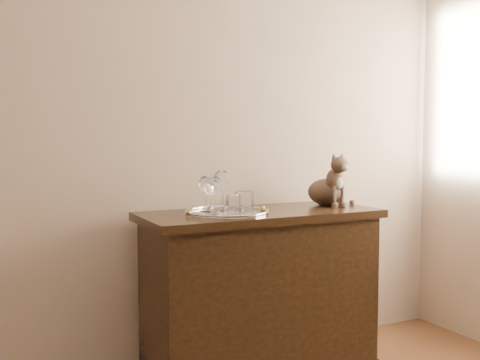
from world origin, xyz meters
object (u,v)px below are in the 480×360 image
object	(u,v)px
wine_glass_a	(206,194)
cat	(326,179)
wine_glass_d	(215,194)
wine_glass_c	(211,196)
tumbler_c	(245,201)
wine_glass_b	(222,190)
tray	(227,213)
sideboard	(261,295)
tumbler_b	(232,205)

from	to	relation	value
wine_glass_a	cat	size ratio (longest dim) A/B	0.61
wine_glass_a	wine_glass_d	distance (m)	0.06
wine_glass_d	cat	world-z (taller)	cat
wine_glass_a	wine_glass_c	size ratio (longest dim) A/B	1.02
tumbler_c	wine_glass_a	bearing A→B (deg)	157.64
wine_glass_b	wine_glass_d	distance (m)	0.07
tray	wine_glass_d	xyz separation A→B (m)	(-0.05, 0.02, 0.09)
tray	sideboard	bearing A→B (deg)	8.51
sideboard	wine_glass_b	xyz separation A→B (m)	(-0.20, 0.04, 0.53)
cat	tumbler_b	bearing A→B (deg)	-167.58
sideboard	wine_glass_d	distance (m)	0.58
tray	wine_glass_a	xyz separation A→B (m)	(-0.08, 0.07, 0.09)
sideboard	cat	bearing A→B (deg)	7.53
wine_glass_b	wine_glass_c	world-z (taller)	wine_glass_b
sideboard	wine_glass_d	xyz separation A→B (m)	(-0.25, -0.01, 0.52)
wine_glass_b	wine_glass_d	xyz separation A→B (m)	(-0.05, -0.04, -0.02)
tumbler_b	cat	size ratio (longest dim) A/B	0.32
wine_glass_a	wine_glass_c	distance (m)	0.12
sideboard	tumbler_b	size ratio (longest dim) A/B	13.01
tumbler_c	tumbler_b	bearing A→B (deg)	-141.06
wine_glass_a	tumbler_b	size ratio (longest dim) A/B	1.90
wine_glass_a	wine_glass_b	distance (m)	0.08
tray	tumbler_c	distance (m)	0.11
sideboard	wine_glass_b	size ratio (longest dim) A/B	5.91
tray	tumbler_b	bearing A→B (deg)	-100.15
wine_glass_c	wine_glass_b	bearing A→B (deg)	47.56
sideboard	tumbler_c	bearing A→B (deg)	-164.77
tray	tumbler_b	xyz separation A→B (m)	(-0.02, -0.09, 0.05)
sideboard	wine_glass_c	bearing A→B (deg)	-165.67
tray	tumbler_b	distance (m)	0.10
sideboard	wine_glass_c	xyz separation A→B (m)	(-0.30, -0.08, 0.52)
tray	wine_glass_c	world-z (taller)	wine_glass_c
tray	wine_glass_a	size ratio (longest dim) A/B	2.29
tumbler_c	tray	bearing A→B (deg)	-179.32
tumbler_b	cat	xyz separation A→B (m)	(0.65, 0.18, 0.09)
cat	tray	bearing A→B (deg)	-174.79
wine_glass_c	wine_glass_d	bearing A→B (deg)	53.83
tray	wine_glass_a	world-z (taller)	wine_glass_a
wine_glass_d	tumbler_b	bearing A→B (deg)	-72.83
wine_glass_b	cat	distance (m)	0.64
wine_glass_a	tumbler_b	world-z (taller)	wine_glass_a
sideboard	wine_glass_d	size ratio (longest dim) A/B	6.99
wine_glass_b	cat	bearing A→B (deg)	1.89
wine_glass_a	wine_glass_b	xyz separation A→B (m)	(0.08, -0.01, 0.01)
sideboard	tray	size ratio (longest dim) A/B	3.00
sideboard	wine_glass_a	xyz separation A→B (m)	(-0.28, 0.04, 0.52)
sideboard	tumbler_c	size ratio (longest dim) A/B	12.39
sideboard	tumbler_c	world-z (taller)	tumbler_c
wine_glass_d	tumbler_c	size ratio (longest dim) A/B	1.77
sideboard	cat	distance (m)	0.72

